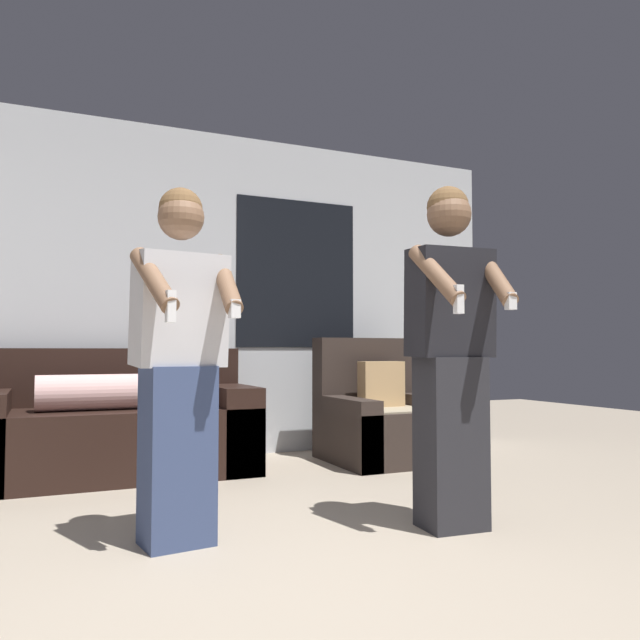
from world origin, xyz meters
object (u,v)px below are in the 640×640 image
object	(u,v)px
person_left	(179,361)
couch	(115,428)
armchair	(382,420)
person_right	(451,350)

from	to	relation	value
person_left	couch	bearing A→B (deg)	92.97
couch	person_left	xyz separation A→B (m)	(0.09, -1.76, 0.50)
couch	armchair	world-z (taller)	armchair
armchair	person_right	size ratio (longest dim) A/B	0.57
person_right	armchair	bearing A→B (deg)	70.65
armchair	person_right	bearing A→B (deg)	-109.35
armchair	person_left	xyz separation A→B (m)	(-1.92, -1.53, 0.51)
armchair	person_left	world-z (taller)	person_left
couch	person_left	distance (m)	1.83
person_left	person_right	world-z (taller)	person_right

